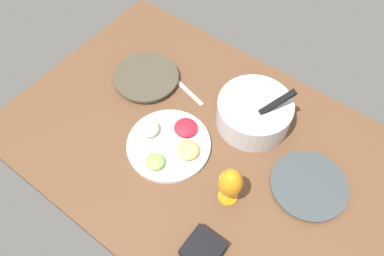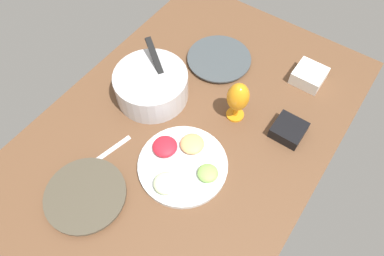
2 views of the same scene
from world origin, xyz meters
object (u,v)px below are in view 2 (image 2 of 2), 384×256
dinner_plate_right (219,59)px  mixing_bowl (151,85)px  square_bowl_black (289,130)px  fruit_platter (182,164)px  square_bowl_white (309,75)px  hurricane_glass_orange (238,98)px  dinner_plate_left (86,196)px

dinner_plate_right → mixing_bowl: size_ratio=0.96×
square_bowl_black → fruit_platter: bearing=144.1°
square_bowl_black → square_bowl_white: bearing=10.1°
hurricane_glass_orange → fruit_platter: bearing=172.1°
dinner_plate_left → fruit_platter: size_ratio=0.86×
fruit_platter → hurricane_glass_orange: (30.56, -4.22, 9.44)cm
dinner_plate_right → fruit_platter: size_ratio=0.86×
fruit_platter → square_bowl_white: bearing=-17.5°
dinner_plate_left → fruit_platter: bearing=-34.6°
square_bowl_white → square_bowl_black: bearing=-169.9°
dinner_plate_left → fruit_platter: (28.87, -19.93, 0.26)cm
fruit_platter → square_bowl_black: fruit_platter is taller
dinner_plate_right → fruit_platter: bearing=-161.8°
mixing_bowl → fruit_platter: size_ratio=0.90×
mixing_bowl → fruit_platter: 35.62cm
dinner_plate_right → square_bowl_black: 45.63cm
fruit_platter → hurricane_glass_orange: size_ratio=1.79×
dinner_plate_right → square_bowl_black: (-16.94, -42.33, 1.60)cm
hurricane_glass_orange → square_bowl_white: 37.85cm
mixing_bowl → square_bowl_black: 56.69cm
mixing_bowl → square_bowl_black: mixing_bowl is taller
hurricane_glass_orange → dinner_plate_left: bearing=157.9°
mixing_bowl → square_bowl_white: 66.30cm
square_bowl_black → square_bowl_white: size_ratio=0.94×
fruit_platter → dinner_plate_right: bearing=18.2°
mixing_bowl → fruit_platter: mixing_bowl is taller
mixing_bowl → dinner_plate_left: bearing=-169.2°
dinner_plate_left → square_bowl_white: 101.15cm
mixing_bowl → hurricane_glass_orange: bearing=-72.2°
dinner_plate_right → square_bowl_white: size_ratio=2.29×
dinner_plate_left → hurricane_glass_orange: size_ratio=1.53×
dinner_plate_left → dinner_plate_right: (80.74, -2.88, -0.47)cm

